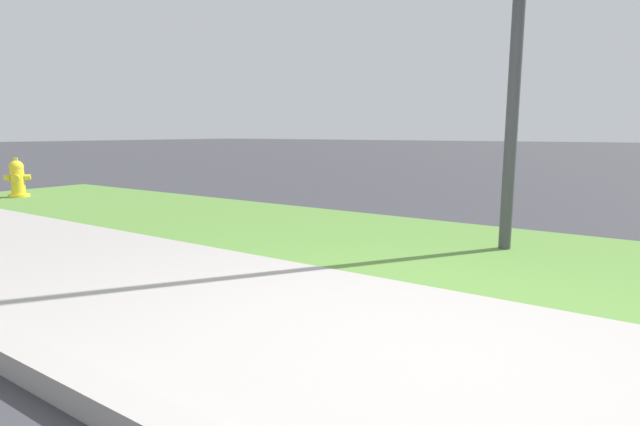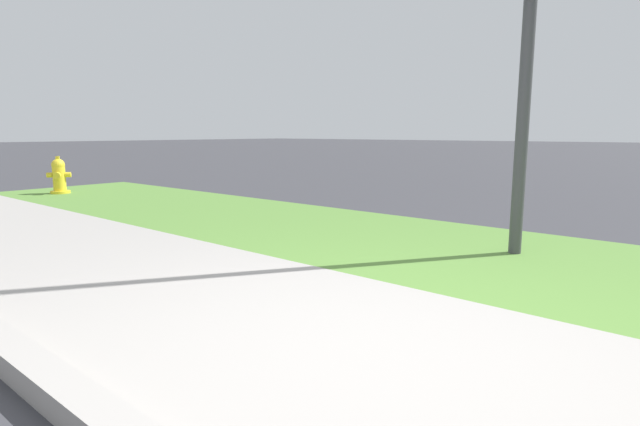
{
  "view_description": "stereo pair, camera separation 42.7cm",
  "coord_description": "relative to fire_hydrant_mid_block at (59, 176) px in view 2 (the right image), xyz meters",
  "views": [
    {
      "loc": [
        1.0,
        -2.16,
        1.09
      ],
      "look_at": [
        -1.37,
        1.33,
        0.4
      ],
      "focal_mm": 28.0,
      "sensor_mm": 36.0,
      "label": 1
    },
    {
      "loc": [
        1.34,
        -1.91,
        1.09
      ],
      "look_at": [
        -1.37,
        1.33,
        0.4
      ],
      "focal_mm": 28.0,
      "sensor_mm": 36.0,
      "label": 2
    }
  ],
  "objects": [
    {
      "name": "ground_plane",
      "position": [
        7.91,
        -1.89,
        -0.31
      ],
      "size": [
        120.0,
        120.0,
        0.0
      ],
      "primitive_type": "plane",
      "color": "#38383D"
    },
    {
      "name": "fire_hydrant_mid_block",
      "position": [
        0.0,
        0.0,
        0.0
      ],
      "size": [
        0.37,
        0.37,
        0.66
      ],
      "rotation": [
        0.0,
        0.0,
        4.11
      ],
      "color": "yellow",
      "rests_on": "ground"
    },
    {
      "name": "sidewalk_pavement",
      "position": [
        7.91,
        -1.89,
        -0.31
      ],
      "size": [
        18.0,
        2.15,
        0.01
      ],
      "primitive_type": "cube",
      "color": "#9E9993",
      "rests_on": "ground"
    },
    {
      "name": "grass_verge",
      "position": [
        7.91,
        0.49,
        -0.31
      ],
      "size": [
        18.0,
        2.61,
        0.01
      ],
      "primitive_type": "cube",
      "color": "#568438",
      "rests_on": "ground"
    }
  ]
}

